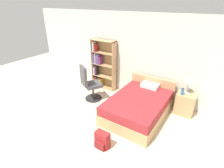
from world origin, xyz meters
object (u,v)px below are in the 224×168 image
(office_chair, at_px, (90,85))
(bookshelf, at_px, (101,66))
(table_lamp, at_px, (189,80))
(backpack_red, at_px, (102,140))
(nightstand, at_px, (185,104))
(water_bottle, at_px, (182,92))
(bed, at_px, (139,106))

(office_chair, bearing_deg, bookshelf, 105.44)
(table_lamp, distance_m, backpack_red, 2.70)
(nightstand, height_order, water_bottle, water_bottle)
(bookshelf, bearing_deg, table_lamp, -1.75)
(bed, height_order, backpack_red, bed)
(table_lamp, bearing_deg, nightstand, -49.97)
(bookshelf, xyz_separation_m, nightstand, (2.95, -0.13, -0.50))
(bookshelf, distance_m, water_bottle, 2.85)
(bed, bearing_deg, nightstand, 35.08)
(nightstand, height_order, table_lamp, table_lamp)
(bookshelf, relative_size, water_bottle, 8.99)
(office_chair, relative_size, table_lamp, 2.27)
(bookshelf, height_order, office_chair, bookshelf)
(office_chair, height_order, backpack_red, office_chair)
(office_chair, bearing_deg, bed, 3.88)
(water_bottle, height_order, backpack_red, water_bottle)
(water_bottle, bearing_deg, nightstand, 40.14)
(bookshelf, relative_size, backpack_red, 4.49)
(office_chair, relative_size, water_bottle, 6.05)
(bookshelf, relative_size, office_chair, 1.48)
(nightstand, height_order, backpack_red, nightstand)
(water_bottle, bearing_deg, backpack_red, -116.31)
(bed, xyz_separation_m, backpack_red, (-0.14, -1.53, -0.11))
(table_lamp, bearing_deg, bookshelf, 178.25)
(table_lamp, relative_size, water_bottle, 2.66)
(nightstand, xyz_separation_m, water_bottle, (-0.11, -0.10, 0.40))
(bookshelf, bearing_deg, water_bottle, -4.47)
(nightstand, bearing_deg, backpack_red, -117.63)
(bookshelf, distance_m, backpack_red, 3.03)
(bed, distance_m, nightstand, 1.27)
(office_chair, xyz_separation_m, nightstand, (2.68, 0.84, -0.23))
(office_chair, relative_size, backpack_red, 3.03)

